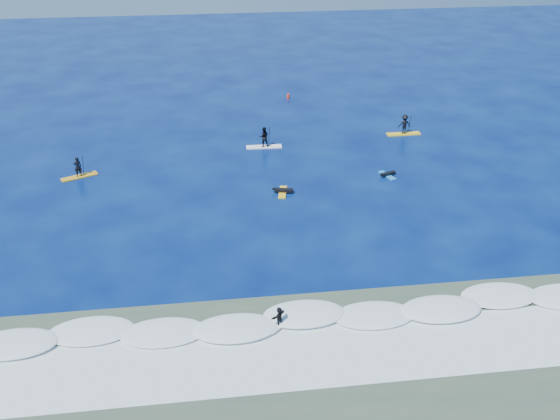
{
  "coord_description": "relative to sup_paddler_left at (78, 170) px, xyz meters",
  "views": [
    {
      "loc": [
        -4.07,
        -38.07,
        22.57
      ],
      "look_at": [
        1.16,
        2.25,
        0.6
      ],
      "focal_mm": 40.0,
      "sensor_mm": 36.0,
      "label": 1
    }
  ],
  "objects": [
    {
      "name": "prone_paddler_far",
      "position": [
        25.87,
        -3.14,
        -0.52
      ],
      "size": [
        1.49,
        1.97,
        0.4
      ],
      "rotation": [
        0.0,
        0.0,
        1.93
      ],
      "color": "blue",
      "rests_on": "ground"
    },
    {
      "name": "shallow_water",
      "position": [
        14.76,
        -25.35,
        -0.65
      ],
      "size": [
        90.0,
        13.0,
        0.01
      ],
      "primitive_type": "cube",
      "color": "#374B3B",
      "rests_on": "ground"
    },
    {
      "name": "marker_buoy",
      "position": [
        20.42,
        18.35,
        -0.34
      ],
      "size": [
        0.3,
        0.3,
        0.73
      ],
      "rotation": [
        0.0,
        0.0,
        0.07
      ],
      "color": "#FB2D16",
      "rests_on": "ground"
    },
    {
      "name": "sup_paddler_right",
      "position": [
        30.13,
        6.0,
        0.25
      ],
      "size": [
        3.34,
        0.89,
        2.34
      ],
      "rotation": [
        0.0,
        0.0,
        0.02
      ],
      "color": "yellow",
      "rests_on": "ground"
    },
    {
      "name": "wave_surfer",
      "position": [
        14.22,
        -21.88,
        0.06
      ],
      "size": [
        1.6,
        1.5,
        1.24
      ],
      "rotation": [
        0.0,
        0.0,
        0.73
      ],
      "color": "white",
      "rests_on": "breaking_wave"
    },
    {
      "name": "breaking_wave",
      "position": [
        14.76,
        -21.35,
        -0.66
      ],
      "size": [
        40.0,
        6.0,
        0.3
      ],
      "primitive_type": "cube",
      "color": "white",
      "rests_on": "ground"
    },
    {
      "name": "ground",
      "position": [
        14.76,
        -11.35,
        -0.66
      ],
      "size": [
        160.0,
        160.0,
        0.0
      ],
      "primitive_type": "plane",
      "color": "#030F48",
      "rests_on": "ground"
    },
    {
      "name": "prone_paddler_near",
      "position": [
        16.67,
        -5.12,
        -0.51
      ],
      "size": [
        1.71,
        2.23,
        0.45
      ],
      "rotation": [
        0.0,
        0.0,
        1.37
      ],
      "color": "yellow",
      "rests_on": "ground"
    },
    {
      "name": "sup_paddler_left",
      "position": [
        0.0,
        0.0,
        0.0
      ],
      "size": [
        3.05,
        1.94,
        2.11
      ],
      "rotation": [
        0.0,
        0.0,
        0.43
      ],
      "color": "gold",
      "rests_on": "ground"
    },
    {
      "name": "whitewater",
      "position": [
        14.76,
        -24.35,
        -0.66
      ],
      "size": [
        34.0,
        5.0,
        0.02
      ],
      "primitive_type": "cube",
      "color": "silver",
      "rests_on": "ground"
    },
    {
      "name": "sup_paddler_center",
      "position": [
        16.17,
        4.48,
        0.21
      ],
      "size": [
        3.33,
        0.91,
        2.32
      ],
      "rotation": [
        0.0,
        0.0,
        -0.02
      ],
      "color": "white",
      "rests_on": "ground"
    }
  ]
}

